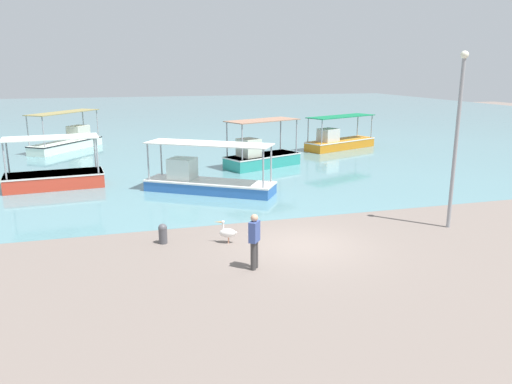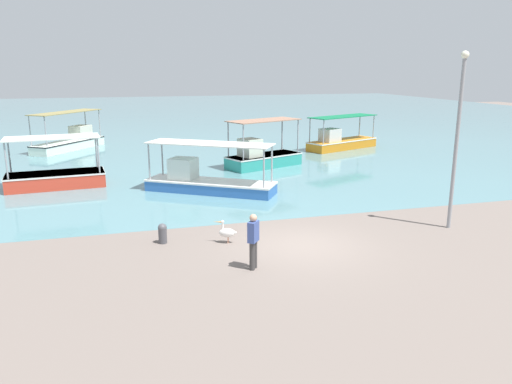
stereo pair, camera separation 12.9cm
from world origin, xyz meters
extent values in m
plane|color=#71645C|center=(0.00, 0.00, 0.00)|extent=(120.00, 120.00, 0.00)
cube|color=slate|center=(0.00, 48.00, 0.00)|extent=(110.00, 90.00, 0.00)
cube|color=teal|center=(2.67, 13.59, 0.37)|extent=(4.97, 3.37, 0.73)
cube|color=silver|center=(2.67, 13.59, 0.70)|extent=(5.02, 3.42, 0.08)
cylinder|color=#99999E|center=(4.31, 15.07, 1.75)|extent=(0.08, 0.08, 2.03)
cylinder|color=#99999E|center=(4.88, 13.71, 1.75)|extent=(0.08, 0.08, 2.03)
cylinder|color=#99999E|center=(0.46, 13.47, 1.75)|extent=(0.08, 0.08, 2.03)
cylinder|color=#99999E|center=(1.02, 12.11, 1.75)|extent=(0.08, 0.08, 2.03)
cube|color=#956D57|center=(2.67, 13.59, 2.79)|extent=(4.82, 3.39, 0.05)
cube|color=beige|center=(1.70, 13.19, 1.26)|extent=(1.42, 1.50, 1.05)
cube|color=white|center=(-9.18, 23.62, 0.33)|extent=(4.90, 5.98, 0.65)
cube|color=black|center=(-9.18, 23.62, 0.62)|extent=(4.96, 6.04, 0.08)
cylinder|color=#99999E|center=(-10.33, 20.90, 1.68)|extent=(0.08, 0.08, 2.04)
cylinder|color=#99999E|center=(-11.39, 21.66, 1.68)|extent=(0.08, 0.08, 2.04)
cylinder|color=#99999E|center=(-6.98, 25.57, 1.68)|extent=(0.08, 0.08, 2.04)
cylinder|color=#99999E|center=(-8.04, 26.34, 1.68)|extent=(0.08, 0.08, 2.04)
cube|color=olive|center=(-9.18, 23.62, 2.72)|extent=(4.86, 5.88, 0.05)
cube|color=beige|center=(-8.37, 24.76, 1.14)|extent=(1.70, 1.78, 0.97)
cube|color=orange|center=(10.21, 18.64, 0.33)|extent=(6.06, 3.76, 0.66)
cube|color=silver|center=(10.21, 18.64, 0.62)|extent=(6.11, 3.81, 0.08)
cylinder|color=#99999E|center=(12.44, 20.31, 1.51)|extent=(0.08, 0.08, 1.69)
cylinder|color=#99999E|center=(12.96, 19.06, 1.51)|extent=(0.08, 0.08, 1.69)
cylinder|color=#99999E|center=(7.46, 18.21, 1.51)|extent=(0.08, 0.08, 1.69)
cylinder|color=#99999E|center=(7.98, 16.97, 1.51)|extent=(0.08, 0.08, 1.69)
cube|color=#116B40|center=(10.21, 18.64, 2.38)|extent=(5.91, 3.77, 0.05)
cube|color=beige|center=(8.98, 18.12, 1.12)|extent=(1.61, 1.52, 0.92)
cube|color=red|center=(-8.86, 11.30, 0.37)|extent=(4.77, 2.30, 0.73)
cube|color=silver|center=(-8.86, 11.30, 0.69)|extent=(4.82, 2.34, 0.08)
cylinder|color=#99999E|center=(-6.88, 12.31, 1.60)|extent=(0.08, 0.08, 1.74)
cylinder|color=#99999E|center=(-6.73, 10.68, 1.60)|extent=(0.08, 0.08, 1.74)
cylinder|color=#99999E|center=(-10.98, 11.93, 1.60)|extent=(0.08, 0.08, 1.74)
cylinder|color=#99999E|center=(-10.83, 10.30, 1.60)|extent=(0.08, 0.08, 1.74)
cube|color=silver|center=(-8.86, 11.30, 2.50)|extent=(4.58, 2.38, 0.05)
cube|color=#2F63B2|center=(-1.62, 8.20, 0.28)|extent=(6.08, 4.72, 0.55)
cube|color=silver|center=(-1.62, 8.20, 0.52)|extent=(6.14, 4.78, 0.08)
cylinder|color=#99999E|center=(1.15, 7.19, 1.44)|extent=(0.08, 0.08, 1.77)
cylinder|color=#99999E|center=(0.42, 6.08, 1.44)|extent=(0.08, 0.08, 1.77)
cylinder|color=#99999E|center=(-3.66, 10.33, 1.44)|extent=(0.08, 0.08, 1.77)
cylinder|color=#99999E|center=(-4.39, 9.21, 1.44)|extent=(0.08, 0.08, 1.77)
cube|color=silver|center=(-1.62, 8.20, 2.35)|extent=(5.97, 4.70, 0.05)
cube|color=silver|center=(-2.80, 8.97, 1.07)|extent=(1.59, 1.57, 1.02)
cylinder|color=#E0997A|center=(-2.40, 0.89, 0.11)|extent=(0.03, 0.03, 0.22)
cylinder|color=#E0997A|center=(-2.36, 0.98, 0.11)|extent=(0.03, 0.03, 0.22)
ellipsoid|color=white|center=(-2.41, 0.95, 0.36)|extent=(0.62, 0.48, 0.32)
ellipsoid|color=white|center=(-2.18, 0.85, 0.38)|extent=(0.19, 0.17, 0.10)
cylinder|color=white|center=(-2.55, 1.01, 0.58)|extent=(0.07, 0.07, 0.26)
sphere|color=white|center=(-2.55, 1.01, 0.74)|extent=(0.11, 0.11, 0.11)
cone|color=#E5933F|center=(-2.71, 1.07, 0.73)|extent=(0.30, 0.17, 0.06)
cylinder|color=gray|center=(5.92, 0.34, 3.07)|extent=(0.14, 0.14, 6.13)
sphere|color=#EAEACC|center=(5.92, 0.34, 6.25)|extent=(0.28, 0.28, 0.28)
cylinder|color=#47474C|center=(-4.53, 1.53, 0.25)|extent=(0.29, 0.29, 0.51)
sphere|color=#4C4C51|center=(-4.53, 1.53, 0.54)|extent=(0.30, 0.30, 0.30)
cylinder|color=#3B3938|center=(-2.10, -1.40, 0.42)|extent=(0.16, 0.16, 0.85)
cylinder|color=#3B3938|center=(-2.21, -1.54, 0.42)|extent=(0.16, 0.16, 0.85)
cube|color=#3C5093|center=(-2.16, -1.47, 1.16)|extent=(0.42, 0.45, 0.62)
sphere|color=tan|center=(-2.16, -1.47, 1.58)|extent=(0.22, 0.22, 0.22)
camera|label=1|loc=(-5.97, -14.78, 5.80)|focal=35.00mm
camera|label=2|loc=(-5.84, -14.81, 5.80)|focal=35.00mm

